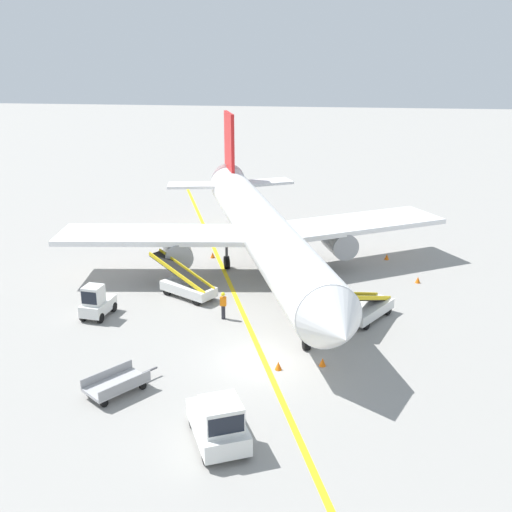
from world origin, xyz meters
name	(u,v)px	position (x,y,z in m)	size (l,w,h in m)	color
ground_plane	(260,361)	(0.00, 0.00, 0.00)	(300.00, 300.00, 0.00)	gray
taxi_line_yellow	(246,320)	(-1.50, 5.00, 0.00)	(0.30, 80.00, 0.01)	yellow
airliner	(260,228)	(-1.68, 13.01, 3.42)	(27.57, 34.28, 10.10)	white
pushback_tug	(219,423)	(-0.74, -7.09, 0.99)	(3.25, 4.07, 2.20)	silver
baggage_tug_near_wing	(97,303)	(-10.39, 4.17, 0.93)	(1.57, 2.53, 2.10)	silver
belt_loader_forward_hold	(187,285)	(-5.82, 8.03, 0.78)	(4.94, 3.62, 2.59)	silver
belt_loader_aft_hold	(367,308)	(5.64, 5.98, 0.78)	(3.67, 4.92, 2.59)	silver
baggage_cart_loaded	(117,384)	(-6.23, -3.91, 0.47)	(2.92, 3.50, 0.94)	#A5A5A8
ground_crew_marshaller	(223,305)	(-2.84, 4.95, 0.91)	(0.36, 0.24, 1.70)	#26262D
safety_cone_nose_left	(387,257)	(7.56, 17.36, 0.22)	(0.36, 0.36, 0.44)	orange
safety_cone_nose_right	(418,280)	(9.36, 12.61, 0.22)	(0.36, 0.36, 0.44)	orange
safety_cone_wingtip_left	(323,362)	(3.22, -0.02, 0.22)	(0.36, 0.36, 0.44)	orange
safety_cone_wingtip_right	(278,366)	(1.03, -0.70, 0.22)	(0.36, 0.36, 0.44)	orange
safety_cone_tail_area	(213,255)	(-5.77, 15.95, 0.22)	(0.36, 0.36, 0.44)	orange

